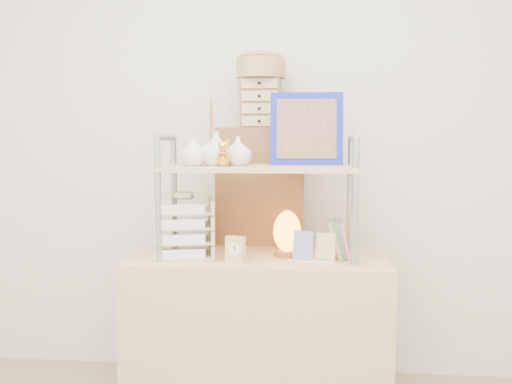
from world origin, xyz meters
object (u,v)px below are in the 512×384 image
letter_tray (185,231)px  salt_lamp (287,233)px  desk (258,335)px  cabinet (261,255)px

letter_tray → salt_lamp: 0.48m
desk → cabinet: size_ratio=0.89×
desk → salt_lamp: salt_lamp is taller
cabinet → salt_lamp: bearing=-66.9°
cabinet → salt_lamp: size_ratio=6.33×
desk → letter_tray: 0.60m
cabinet → salt_lamp: (0.15, -0.34, 0.18)m
cabinet → desk: bearing=-88.1°
letter_tray → salt_lamp: (0.47, 0.06, -0.01)m
desk → cabinet: (-0.02, 0.37, 0.30)m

